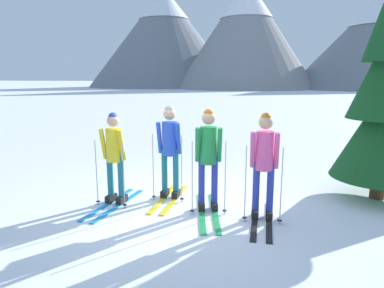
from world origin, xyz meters
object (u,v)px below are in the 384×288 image
Objects in this scene: skier_in_yellow at (114,155)px; skier_in_green at (208,154)px; skier_in_pink at (264,162)px; skier_in_blue at (170,146)px.

skier_in_green is (1.67, 0.07, 0.09)m from skier_in_yellow.
skier_in_pink is (2.59, -0.09, 0.05)m from skier_in_yellow.
skier_in_pink is (0.92, -0.16, -0.04)m from skier_in_green.
skier_in_blue is at bearing 150.55° from skier_in_green.
skier_in_yellow is 0.96× the size of skier_in_green.
skier_in_green is 0.93m from skier_in_pink.
skier_in_blue is 1.83m from skier_in_pink.
skier_in_pink is at bearing -1.96° from skier_in_yellow.
skier_in_blue reaches higher than skier_in_pink.
skier_in_green is at bearing -29.45° from skier_in_blue.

